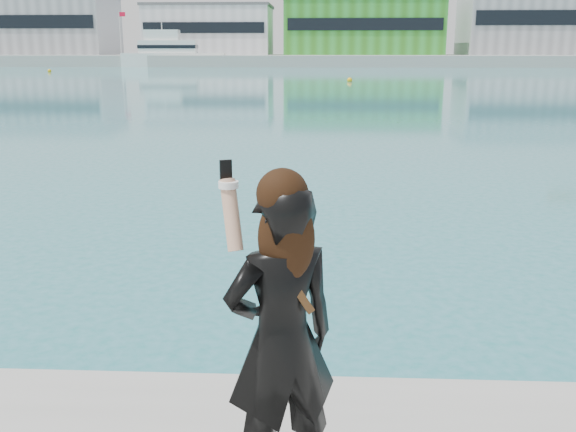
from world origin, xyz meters
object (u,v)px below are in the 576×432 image
(buoy_near, at_px, (350,82))
(woman, at_px, (281,331))
(buoy_far, at_px, (50,72))
(motor_yacht, at_px, (171,53))

(buoy_near, distance_m, woman, 60.93)
(buoy_far, xyz_separation_m, woman, (37.08, -85.69, 1.68))
(motor_yacht, bearing_deg, buoy_far, -115.76)
(buoy_near, height_order, buoy_far, same)
(motor_yacht, height_order, woman, motor_yacht)
(motor_yacht, relative_size, woman, 10.38)
(buoy_near, bearing_deg, woman, -92.88)
(buoy_near, xyz_separation_m, woman, (-3.06, -60.83, 1.68))
(motor_yacht, height_order, buoy_far, motor_yacht)
(buoy_near, distance_m, buoy_far, 47.22)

